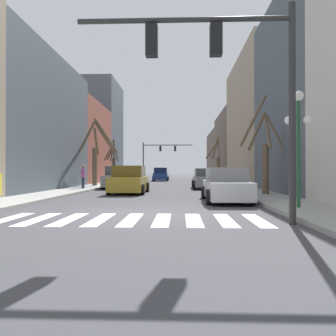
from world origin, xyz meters
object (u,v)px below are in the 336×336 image
at_px(street_tree_left_near, 113,161).
at_px(street_tree_left_far, 217,159).
at_px(traffic_signal_near, 229,66).
at_px(car_driving_away_lane, 133,176).
at_px(pedestrian_crossing_street, 83,175).
at_px(street_lamp_right_corner, 298,124).
at_px(car_parked_left_near, 206,179).
at_px(street_tree_right_mid, 264,152).
at_px(traffic_signal_far, 158,152).
at_px(car_parked_right_far, 161,175).
at_px(car_parked_left_far, 129,181).
at_px(car_at_intersection, 119,178).
at_px(car_driving_toward_lane, 226,186).
at_px(street_tree_right_far, 96,152).

xyz_separation_m(street_tree_left_near, street_tree_left_far, (11.35, 6.76, 0.41)).
height_order(traffic_signal_near, car_driving_away_lane, traffic_signal_near).
distance_m(pedestrian_crossing_street, street_tree_left_far, 20.77).
bearing_deg(street_lamp_right_corner, car_driving_away_lane, 111.69).
relative_size(street_lamp_right_corner, car_driving_away_lane, 0.89).
bearing_deg(car_parked_left_near, street_tree_right_mid, -163.08).
xyz_separation_m(street_lamp_right_corner, street_tree_right_mid, (0.44, 6.41, -0.61)).
xyz_separation_m(traffic_signal_far, car_parked_right_far, (0.77, -6.49, -3.44)).
xyz_separation_m(traffic_signal_near, car_parked_left_far, (-4.44, 11.47, -3.40)).
xyz_separation_m(traffic_signal_far, car_parked_left_far, (0.26, -30.84, -3.48)).
relative_size(car_driving_away_lane, car_parked_left_far, 0.99).
relative_size(car_parked_right_far, street_tree_left_far, 0.83).
distance_m(car_parked_right_far, street_tree_left_near, 12.02).
relative_size(car_at_intersection, car_parked_left_near, 0.96).
xyz_separation_m(car_at_intersection, street_tree_right_mid, (9.37, -7.97, 1.58)).
relative_size(traffic_signal_far, street_lamp_right_corner, 1.94).
distance_m(traffic_signal_far, street_tree_left_near, 18.07).
bearing_deg(street_tree_right_mid, street_tree_left_near, 126.17).
distance_m(car_parked_right_far, car_parked_left_near, 19.14).
bearing_deg(street_tree_left_far, traffic_signal_near, -95.77).
distance_m(car_driving_away_lane, car_driving_toward_lane, 20.02).
bearing_deg(street_tree_right_far, car_parked_left_near, -10.14).
relative_size(traffic_signal_far, pedestrian_crossing_street, 4.75).
distance_m(traffic_signal_far, pedestrian_crossing_street, 28.59).
bearing_deg(traffic_signal_far, street_tree_right_mid, -76.60).
height_order(car_parked_right_far, car_driving_away_lane, car_parked_right_far).
height_order(traffic_signal_far, street_tree_right_mid, traffic_signal_far).
bearing_deg(pedestrian_crossing_street, car_parked_right_far, -10.86).
height_order(street_lamp_right_corner, street_tree_right_mid, street_tree_right_mid).
relative_size(car_driving_toward_lane, street_tree_left_near, 1.07).
relative_size(street_lamp_right_corner, street_tree_right_far, 0.70).
xyz_separation_m(car_at_intersection, street_tree_right_far, (-2.27, 1.83, 2.19)).
height_order(car_driving_away_lane, car_at_intersection, car_driving_away_lane).
xyz_separation_m(car_parked_left_far, street_tree_right_mid, (7.65, -2.37, 1.59)).
xyz_separation_m(traffic_signal_near, street_tree_left_far, (3.18, 31.44, -1.42)).
height_order(traffic_signal_near, car_parked_left_far, traffic_signal_near).
relative_size(street_tree_left_near, street_tree_right_far, 0.78).
height_order(traffic_signal_near, street_tree_left_far, traffic_signal_near).
bearing_deg(street_lamp_right_corner, car_driving_toward_lane, 118.78).
height_order(traffic_signal_near, car_parked_left_near, traffic_signal_near).
bearing_deg(street_tree_right_mid, traffic_signal_near, -109.47).
height_order(car_parked_right_far, street_tree_left_far, street_tree_left_far).
xyz_separation_m(car_driving_toward_lane, pedestrian_crossing_street, (-8.92, 7.79, 0.39)).
bearing_deg(car_at_intersection, traffic_signal_far, -3.29).
height_order(traffic_signal_far, pedestrian_crossing_street, traffic_signal_far).
xyz_separation_m(car_driving_toward_lane, street_tree_left_far, (2.39, 25.13, 2.04)).
height_order(street_lamp_right_corner, car_parked_left_near, street_lamp_right_corner).
height_order(traffic_signal_near, street_tree_right_far, street_tree_right_far).
bearing_deg(car_driving_toward_lane, traffic_signal_near, 172.93).
bearing_deg(street_tree_right_far, car_driving_toward_lane, -53.83).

